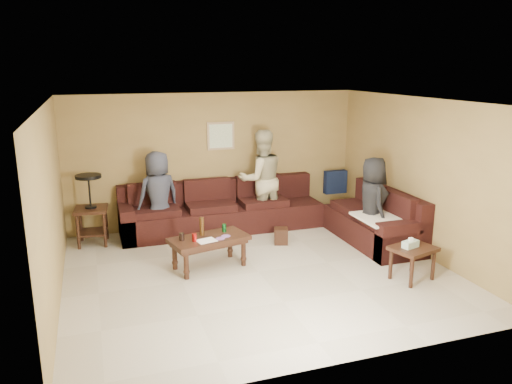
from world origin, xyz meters
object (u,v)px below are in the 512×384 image
waste_bin (281,236)px  side_table_right (413,252)px  coffee_table (209,242)px  person_right (372,203)px  end_table_left (91,208)px  person_left (158,195)px  person_middle (261,179)px  sectional_sofa (274,217)px

waste_bin → side_table_right: bearing=-58.0°
coffee_table → person_right: (2.78, 0.01, 0.36)m
end_table_left → person_left: bearing=-3.2°
waste_bin → person_right: (1.37, -0.61, 0.63)m
coffee_table → waste_bin: bearing=23.9°
side_table_right → person_left: bearing=137.3°
end_table_left → person_right: 4.72m
side_table_right → person_left: 4.31m
end_table_left → side_table_right: 5.23m
person_middle → person_right: bearing=128.7°
person_left → person_right: bearing=136.2°
end_table_left → person_middle: bearing=-0.1°
coffee_table → waste_bin: (1.41, 0.63, -0.27)m
coffee_table → person_right: bearing=0.2°
sectional_sofa → person_middle: bearing=97.1°
waste_bin → end_table_left: bearing=161.8°
person_right → sectional_sofa: bearing=58.6°
sectional_sofa → waste_bin: (-0.05, -0.49, -0.19)m
coffee_table → side_table_right: coffee_table is taller
end_table_left → coffee_table: bearing=-44.7°
person_middle → coffee_table: bearing=47.6°
waste_bin → person_middle: bearing=90.6°
waste_bin → coffee_table: bearing=-156.1°
waste_bin → person_left: bearing=153.9°
side_table_right → person_right: (0.14, 1.36, 0.35)m
person_left → person_middle: bearing=163.2°
sectional_sofa → person_right: person_right is taller
coffee_table → person_left: 1.69m
side_table_right → waste_bin: 2.34m
sectional_sofa → person_middle: (-0.06, 0.51, 0.60)m
sectional_sofa → coffee_table: (-1.46, -1.12, 0.08)m
person_middle → person_left: bearing=0.0°
side_table_right → person_right: person_right is taller
sectional_sofa → side_table_right: 2.73m
end_table_left → side_table_right: bearing=-34.8°
coffee_table → person_middle: bearing=49.4°
person_middle → person_right: person_middle is taller
person_right → person_middle: bearing=49.1°
side_table_right → waste_bin: size_ratio=2.56×
waste_bin → person_left: person_left is taller
side_table_right → person_middle: size_ratio=0.38×
side_table_right → coffee_table: bearing=153.0°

